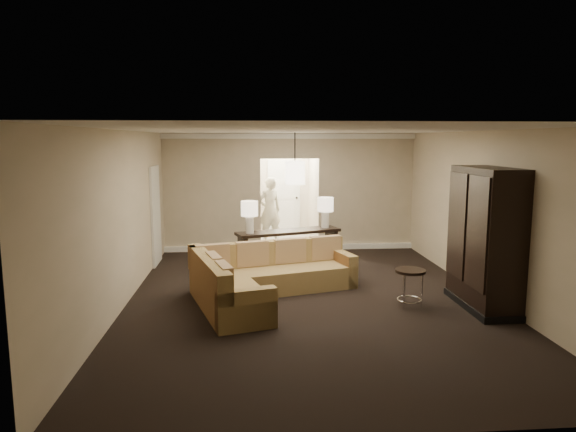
{
  "coord_description": "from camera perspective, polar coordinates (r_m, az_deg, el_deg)",
  "views": [
    {
      "loc": [
        -1.02,
        -8.2,
        2.65
      ],
      "look_at": [
        -0.27,
        1.2,
        1.24
      ],
      "focal_mm": 32.0,
      "sensor_mm": 36.0,
      "label": 1
    }
  ],
  "objects": [
    {
      "name": "console_table",
      "position": [
        10.45,
        0.07,
        -3.41
      ],
      "size": [
        2.19,
        1.13,
        0.83
      ],
      "rotation": [
        0.0,
        0.0,
        0.32
      ],
      "color": "black",
      "rests_on": "ground"
    },
    {
      "name": "person",
      "position": [
        13.13,
        -2.06,
        1.03
      ],
      "size": [
        0.8,
        0.68,
        1.89
      ],
      "primitive_type": "imported",
      "rotation": [
        0.0,
        0.0,
        3.52
      ],
      "color": "beige",
      "rests_on": "ground"
    },
    {
      "name": "wall_right",
      "position": [
        9.22,
        21.34,
        0.11
      ],
      "size": [
        0.04,
        8.0,
        2.8
      ],
      "primitive_type": "cube",
      "color": "beige",
      "rests_on": "ground"
    },
    {
      "name": "baseboard",
      "position": [
        12.46,
        0.22,
        -3.51
      ],
      "size": [
        6.0,
        0.1,
        0.12
      ],
      "primitive_type": "cube",
      "color": "white",
      "rests_on": "ground"
    },
    {
      "name": "wall_front",
      "position": [
        4.5,
        8.84,
        -7.75
      ],
      "size": [
        6.0,
        0.04,
        2.8
      ],
      "primitive_type": "cube",
      "color": "beige",
      "rests_on": "ground"
    },
    {
      "name": "table_lamp_left",
      "position": [
        10.03,
        -4.3,
        0.46
      ],
      "size": [
        0.33,
        0.33,
        0.63
      ],
      "color": "white",
      "rests_on": "console_table"
    },
    {
      "name": "crown_molding",
      "position": [
        12.19,
        0.22,
        8.87
      ],
      "size": [
        6.0,
        0.1,
        0.12
      ],
      "primitive_type": "cube",
      "color": "white",
      "rests_on": "wall_back"
    },
    {
      "name": "table_lamp_right",
      "position": [
        10.67,
        4.18,
        0.95
      ],
      "size": [
        0.33,
        0.33,
        0.63
      ],
      "color": "white",
      "rests_on": "console_table"
    },
    {
      "name": "drink_table",
      "position": [
        8.46,
        13.41,
        -6.93
      ],
      "size": [
        0.48,
        0.48,
        0.6
      ],
      "rotation": [
        0.0,
        0.0,
        -0.27
      ],
      "color": "black",
      "rests_on": "ground"
    },
    {
      "name": "coffee_table",
      "position": [
        9.61,
        4.1,
        -6.39
      ],
      "size": [
        1.05,
        1.05,
        0.37
      ],
      "rotation": [
        0.0,
        0.0,
        0.2
      ],
      "color": "white",
      "rests_on": "ground"
    },
    {
      "name": "ceiling",
      "position": [
        8.26,
        2.56,
        9.52
      ],
      "size": [
        6.0,
        8.0,
        0.02
      ],
      "primitive_type": "cube",
      "color": "white",
      "rests_on": "wall_back"
    },
    {
      "name": "pendant_light",
      "position": [
        10.97,
        0.77,
        4.84
      ],
      "size": [
        0.38,
        0.38,
        1.09
      ],
      "color": "black",
      "rests_on": "ceiling"
    },
    {
      "name": "ground",
      "position": [
        8.67,
        2.43,
        -9.31
      ],
      "size": [
        8.0,
        8.0,
        0.0
      ],
      "primitive_type": "plane",
      "color": "black",
      "rests_on": "ground"
    },
    {
      "name": "side_door",
      "position": [
        11.28,
        -14.48,
        0.06
      ],
      "size": [
        0.05,
        0.9,
        2.1
      ],
      "primitive_type": "cube",
      "color": "white",
      "rests_on": "ground"
    },
    {
      "name": "wall_back",
      "position": [
        12.3,
        0.2,
        2.66
      ],
      "size": [
        6.0,
        0.04,
        2.8
      ],
      "primitive_type": "cube",
      "color": "beige",
      "rests_on": "ground"
    },
    {
      "name": "sectional_sofa",
      "position": [
        8.72,
        -2.94,
        -6.87
      ],
      "size": [
        3.02,
        2.91,
        0.86
      ],
      "rotation": [
        0.0,
        0.0,
        0.28
      ],
      "color": "brown",
      "rests_on": "ground"
    },
    {
      "name": "armoire",
      "position": [
        8.62,
        21.04,
        -2.66
      ],
      "size": [
        0.66,
        1.55,
        2.23
      ],
      "color": "black",
      "rests_on": "ground"
    },
    {
      "name": "wall_left",
      "position": [
        8.52,
        -17.95,
        -0.36
      ],
      "size": [
        0.04,
        8.0,
        2.8
      ],
      "primitive_type": "cube",
      "color": "beige",
      "rests_on": "ground"
    },
    {
      "name": "foyer",
      "position": [
        13.64,
        -0.27,
        2.81
      ],
      "size": [
        1.44,
        2.02,
        2.8
      ],
      "color": "silver",
      "rests_on": "ground"
    }
  ]
}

